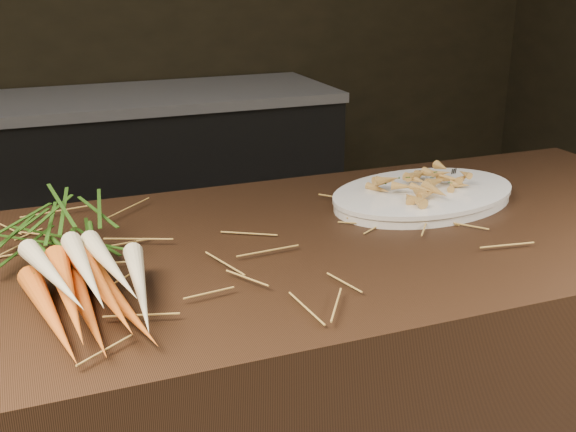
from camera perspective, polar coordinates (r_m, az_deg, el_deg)
name	(u,v)px	position (r m, az deg, el deg)	size (l,w,h in m)	color
back_counter	(120,194)	(3.12, -13.14, 1.70)	(1.82, 0.62, 0.84)	black
straw_bedding	(98,264)	(1.17, -14.80, -3.65)	(1.40, 0.60, 0.02)	olive
root_veg_bunch	(68,253)	(1.12, -17.01, -2.85)	(0.21, 0.52, 0.10)	#D2551C
serving_platter	(424,197)	(1.46, 10.66, 1.49)	(0.40, 0.27, 0.02)	white
roasted_veg_heap	(425,181)	(1.45, 10.74, 2.72)	(0.20, 0.14, 0.04)	#AC7331
serving_fork	(481,182)	(1.54, 14.97, 2.64)	(0.01, 0.15, 0.00)	silver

